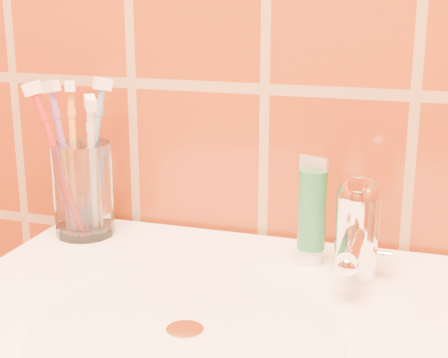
% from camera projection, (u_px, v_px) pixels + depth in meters
% --- Properties ---
extents(glass_tumbler, '(0.09, 0.09, 0.12)m').
position_uv_depth(glass_tumbler, '(83.00, 189.00, 0.89)').
color(glass_tumbler, white).
rests_on(glass_tumbler, pedestal_sink).
extents(toothpaste_tube, '(0.04, 0.03, 0.13)m').
position_uv_depth(toothpaste_tube, '(312.00, 214.00, 0.80)').
color(toothpaste_tube, white).
rests_on(toothpaste_tube, pedestal_sink).
extents(faucet, '(0.05, 0.11, 0.12)m').
position_uv_depth(faucet, '(357.00, 224.00, 0.76)').
color(faucet, white).
rests_on(faucet, pedestal_sink).
extents(toothbrush_0, '(0.10, 0.09, 0.21)m').
position_uv_depth(toothbrush_0, '(93.00, 157.00, 0.90)').
color(toothbrush_0, '#6F91C5').
rests_on(toothbrush_0, glass_tumbler).
extents(toothbrush_1, '(0.09, 0.10, 0.20)m').
position_uv_depth(toothbrush_1, '(92.00, 169.00, 0.87)').
color(toothbrush_1, white).
rests_on(toothbrush_1, glass_tumbler).
extents(toothbrush_2, '(0.07, 0.09, 0.21)m').
position_uv_depth(toothbrush_2, '(74.00, 159.00, 0.89)').
color(toothbrush_2, orange).
rests_on(toothbrush_2, glass_tumbler).
extents(toothbrush_3, '(0.12, 0.11, 0.22)m').
position_uv_depth(toothbrush_3, '(60.00, 163.00, 0.87)').
color(toothbrush_3, '#A42324').
rests_on(toothbrush_3, glass_tumbler).
extents(toothbrush_4, '(0.09, 0.08, 0.21)m').
position_uv_depth(toothbrush_4, '(65.00, 161.00, 0.88)').
color(toothbrush_4, '#884CA3').
rests_on(toothbrush_4, glass_tumbler).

